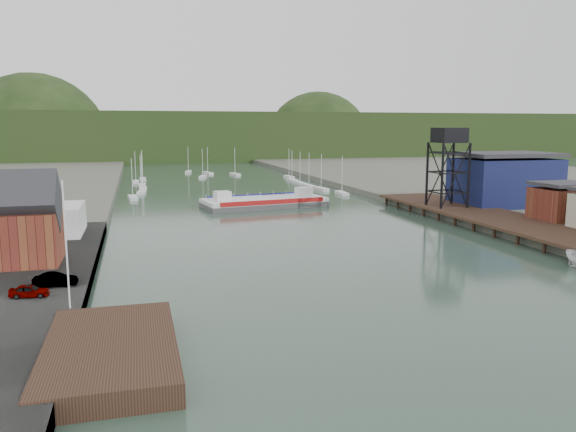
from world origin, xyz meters
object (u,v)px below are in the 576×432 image
harbor_building (7,228)px  car_west_a (29,291)px  chain_ferry (264,202)px  lift_tower (449,140)px

harbor_building → car_west_a: 16.43m
harbor_building → chain_ferry: size_ratio=0.41×
car_west_a → lift_tower: bearing=-52.0°
harbor_building → chain_ferry: harbor_building is taller
lift_tower → car_west_a: bearing=-149.1°
lift_tower → chain_ferry: 43.27m
harbor_building → chain_ferry: (43.95, 51.88, -4.93)m
chain_ferry → harbor_building: bearing=-139.0°
harbor_building → lift_tower: 82.49m
lift_tower → chain_ferry: (-33.05, 23.88, -14.49)m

